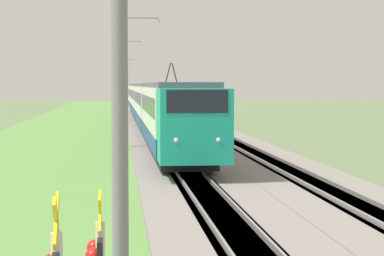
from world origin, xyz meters
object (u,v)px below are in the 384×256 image
Objects in this scene: passenger_train at (150,102)px; catenary_mast_near at (124,41)px; catenary_mast_far at (119,76)px; catenary_mast_distant at (118,81)px; catenary_mast_mid at (119,75)px.

catenary_mast_near is at bearing -2.80° from passenger_train.
catenary_mast_far is (69.64, 0.00, 0.32)m from catenary_mast_near.
passenger_train is at bearing -2.80° from catenary_mast_near.
catenary_mast_distant is at bearing -0.00° from catenary_mast_near.
catenary_mast_far reaches higher than catenary_mast_distant.
catenary_mast_far reaches higher than catenary_mast_mid.
catenary_mast_mid reaches higher than catenary_mast_distant.
catenary_mast_mid is 69.64m from catenary_mast_distant.
catenary_mast_far is 34.82m from catenary_mast_distant.
catenary_mast_mid reaches higher than passenger_train.
catenary_mast_far reaches higher than passenger_train.
catenary_mast_mid is at bearing 0.00° from catenary_mast_near.
catenary_mast_far is at bearing 0.01° from catenary_mast_mid.
catenary_mast_near reaches higher than passenger_train.
passenger_train is 12.29m from catenary_mast_far.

